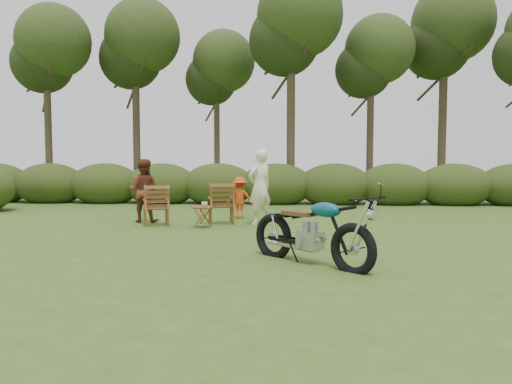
# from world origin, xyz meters

# --- Properties ---
(ground) EXTENTS (80.00, 80.00, 0.00)m
(ground) POSITION_xyz_m (0.00, 0.00, 0.00)
(ground) COLOR #2E511B
(ground) RESTS_ON ground
(tree_line) EXTENTS (22.52, 11.62, 8.14)m
(tree_line) POSITION_xyz_m (0.50, 9.74, 3.81)
(tree_line) COLOR #372B1E
(tree_line) RESTS_ON ground
(motorcycle) EXTENTS (2.16, 2.10, 1.25)m
(motorcycle) POSITION_xyz_m (0.75, -0.66, 0.00)
(motorcycle) COLOR #0B7796
(motorcycle) RESTS_ON ground
(lawn_chair_right) EXTENTS (0.80, 0.80, 0.97)m
(lawn_chair_right) POSITION_xyz_m (-1.20, 3.79, 0.00)
(lawn_chair_right) COLOR #5A3716
(lawn_chair_right) RESTS_ON ground
(lawn_chair_left) EXTENTS (0.83, 0.83, 0.95)m
(lawn_chair_left) POSITION_xyz_m (-2.68, 3.36, 0.00)
(lawn_chair_left) COLOR brown
(lawn_chair_left) RESTS_ON ground
(side_table) EXTENTS (0.53, 0.47, 0.48)m
(side_table) POSITION_xyz_m (-1.52, 3.02, 0.24)
(side_table) COLOR brown
(side_table) RESTS_ON ground
(cup) EXTENTS (0.18, 0.18, 0.11)m
(cup) POSITION_xyz_m (-1.48, 3.06, 0.53)
(cup) COLOR beige
(cup) RESTS_ON side_table
(adult_a) EXTENTS (0.77, 0.75, 1.79)m
(adult_a) POSITION_xyz_m (-0.26, 3.63, 0.00)
(adult_a) COLOR #F8ECCD
(adult_a) RESTS_ON ground
(adult_b) EXTENTS (0.78, 0.62, 1.55)m
(adult_b) POSITION_xyz_m (-3.13, 3.89, 0.00)
(adult_b) COLOR #612C1B
(adult_b) RESTS_ON ground
(child) EXTENTS (0.71, 0.42, 1.08)m
(child) POSITION_xyz_m (-0.84, 4.76, 0.00)
(child) COLOR #DC4214
(child) RESTS_ON ground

